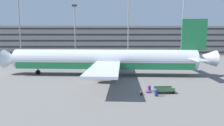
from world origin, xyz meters
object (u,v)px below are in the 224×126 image
object	(u,v)px
suitcase_small	(149,88)
suitcase_upright	(148,92)
backpack_orange	(141,94)
baggage_cart	(164,90)
backpack_teal	(141,92)
airliner	(106,60)
suitcase_red	(156,93)

from	to	relation	value
suitcase_small	suitcase_upright	world-z (taller)	suitcase_small
backpack_orange	baggage_cart	world-z (taller)	baggage_cart
suitcase_small	baggage_cart	size ratio (longest dim) A/B	0.28
backpack_teal	baggage_cart	xyz separation A→B (m)	(3.21, 0.32, 0.22)
backpack_orange	suitcase_small	bearing A→B (deg)	55.20
airliner	baggage_cart	size ratio (longest dim) A/B	12.63
suitcase_small	backpack_orange	xyz separation A→B (m)	(-1.48, -2.12, -0.20)
suitcase_upright	backpack_teal	size ratio (longest dim) A/B	1.60
suitcase_small	backpack_teal	distance (m)	1.92
suitcase_red	backpack_teal	world-z (taller)	suitcase_red
suitcase_red	suitcase_small	bearing A→B (deg)	99.25
suitcase_small	suitcase_upright	bearing A→B (deg)	-110.57
suitcase_upright	baggage_cart	distance (m)	2.17
suitcase_upright	baggage_cart	world-z (taller)	baggage_cart
airliner	backpack_teal	distance (m)	14.45
airliner	suitcase_small	distance (m)	13.73
airliner	baggage_cart	xyz separation A→B (m)	(7.75, -13.12, -2.52)
backpack_orange	baggage_cart	size ratio (longest dim) A/B	0.14
suitcase_red	airliner	bearing A→B (deg)	113.48
backpack_teal	suitcase_red	bearing A→B (deg)	-31.49
backpack_orange	backpack_teal	world-z (taller)	backpack_teal
backpack_orange	baggage_cart	distance (m)	3.50
backpack_orange	airliner	bearing A→B (deg)	107.33
airliner	backpack_orange	size ratio (longest dim) A/B	88.88
suitcase_red	backpack_orange	bearing A→B (deg)	171.35
suitcase_upright	backpack_orange	world-z (taller)	backpack_orange
suitcase_small	backpack_orange	distance (m)	2.59
suitcase_red	baggage_cart	size ratio (longest dim) A/B	0.31
suitcase_upright	backpack_orange	xyz separation A→B (m)	(-1.17, -1.31, 0.10)
suitcase_upright	baggage_cart	bearing A→B (deg)	-4.91
airliner	backpack_orange	bearing A→B (deg)	-72.67
airliner	suitcase_small	bearing A→B (deg)	-63.97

